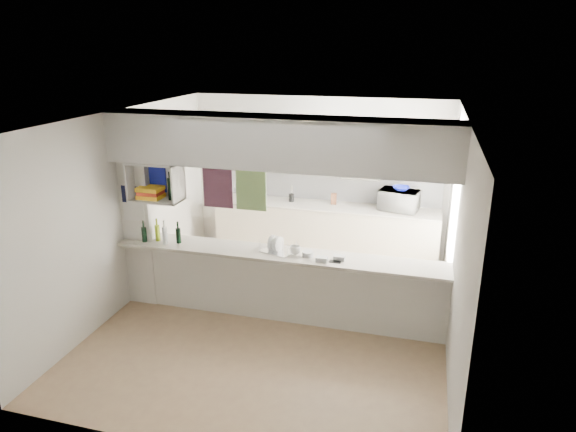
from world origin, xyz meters
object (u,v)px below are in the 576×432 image
(bowl, at_px, (401,188))
(wine_bottles, at_px, (161,234))
(microwave, at_px, (399,200))
(dish_rack, at_px, (278,245))

(bowl, height_order, wine_bottles, bowl)
(microwave, relative_size, wine_bottles, 1.13)
(wine_bottles, bearing_deg, microwave, 37.29)
(microwave, xyz_separation_m, dish_rack, (-1.34, -2.11, -0.08))
(bowl, relative_size, wine_bottles, 0.49)
(microwave, xyz_separation_m, bowl, (0.02, -0.01, 0.19))
(bowl, distance_m, dish_rack, 2.51)
(dish_rack, bearing_deg, wine_bottles, -157.53)
(microwave, distance_m, dish_rack, 2.50)
(wine_bottles, bearing_deg, bowl, 36.98)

